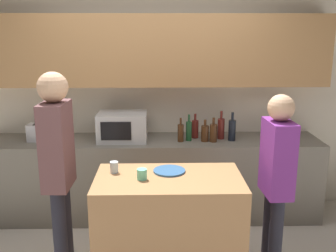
{
  "coord_description": "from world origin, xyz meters",
  "views": [
    {
      "loc": [
        0.06,
        -2.7,
        2.05
      ],
      "look_at": [
        0.13,
        0.42,
        1.27
      ],
      "focal_mm": 42.0,
      "sensor_mm": 36.0,
      "label": 1
    }
  ],
  "objects_px": {
    "bottle_0": "(181,133)",
    "bottle_6": "(232,130)",
    "bottle_3": "(205,133)",
    "cup_1": "(142,174)",
    "toaster": "(41,132)",
    "plate_on_island": "(169,171)",
    "bottle_1": "(189,131)",
    "bottle_4": "(213,133)",
    "potted_plant": "(281,121)",
    "person_left": "(58,162)",
    "cup_0": "(114,167)",
    "bottle_5": "(221,128)",
    "microwave": "(122,127)",
    "bottle_2": "(195,129)",
    "person_center": "(276,174)"
  },
  "relations": [
    {
      "from": "potted_plant",
      "to": "bottle_0",
      "type": "xyz_separation_m",
      "value": [
        -1.09,
        -0.07,
        -0.1
      ]
    },
    {
      "from": "person_center",
      "to": "bottle_5",
      "type": "bearing_deg",
      "value": 9.45
    },
    {
      "from": "bottle_1",
      "to": "bottle_3",
      "type": "bearing_deg",
      "value": -11.55
    },
    {
      "from": "bottle_1",
      "to": "toaster",
      "type": "bearing_deg",
      "value": 178.64
    },
    {
      "from": "bottle_1",
      "to": "plate_on_island",
      "type": "relative_size",
      "value": 1.1
    },
    {
      "from": "potted_plant",
      "to": "bottle_6",
      "type": "xyz_separation_m",
      "value": [
        -0.54,
        -0.05,
        -0.08
      ]
    },
    {
      "from": "potted_plant",
      "to": "cup_1",
      "type": "distance_m",
      "value": 1.92
    },
    {
      "from": "bottle_2",
      "to": "microwave",
      "type": "bearing_deg",
      "value": -174.23
    },
    {
      "from": "bottle_3",
      "to": "person_center",
      "type": "distance_m",
      "value": 1.19
    },
    {
      "from": "bottle_3",
      "to": "bottle_1",
      "type": "bearing_deg",
      "value": 168.45
    },
    {
      "from": "plate_on_island",
      "to": "cup_1",
      "type": "relative_size",
      "value": 3.12
    },
    {
      "from": "cup_0",
      "to": "bottle_5",
      "type": "bearing_deg",
      "value": 47.56
    },
    {
      "from": "toaster",
      "to": "bottle_6",
      "type": "distance_m",
      "value": 2.05
    },
    {
      "from": "cup_0",
      "to": "microwave",
      "type": "bearing_deg",
      "value": 91.56
    },
    {
      "from": "potted_plant",
      "to": "plate_on_island",
      "type": "height_order",
      "value": "potted_plant"
    },
    {
      "from": "bottle_3",
      "to": "bottle_4",
      "type": "xyz_separation_m",
      "value": [
        0.09,
        -0.02,
        0.01
      ]
    },
    {
      "from": "bottle_3",
      "to": "bottle_6",
      "type": "height_order",
      "value": "bottle_6"
    },
    {
      "from": "bottle_3",
      "to": "cup_1",
      "type": "height_order",
      "value": "bottle_3"
    },
    {
      "from": "toaster",
      "to": "bottle_2",
      "type": "height_order",
      "value": "bottle_2"
    },
    {
      "from": "bottle_6",
      "to": "person_left",
      "type": "bearing_deg",
      "value": -143.79
    },
    {
      "from": "microwave",
      "to": "person_left",
      "type": "height_order",
      "value": "person_left"
    },
    {
      "from": "cup_0",
      "to": "cup_1",
      "type": "xyz_separation_m",
      "value": [
        0.23,
        -0.15,
        -0.0
      ]
    },
    {
      "from": "plate_on_island",
      "to": "cup_0",
      "type": "height_order",
      "value": "cup_0"
    },
    {
      "from": "person_center",
      "to": "potted_plant",
      "type": "bearing_deg",
      "value": -20.92
    },
    {
      "from": "potted_plant",
      "to": "bottle_2",
      "type": "bearing_deg",
      "value": 175.18
    },
    {
      "from": "bottle_1",
      "to": "person_left",
      "type": "xyz_separation_m",
      "value": [
        -1.1,
        -1.16,
        0.06
      ]
    },
    {
      "from": "potted_plant",
      "to": "person_left",
      "type": "distance_m",
      "value": 2.42
    },
    {
      "from": "person_center",
      "to": "plate_on_island",
      "type": "bearing_deg",
      "value": 81.73
    },
    {
      "from": "microwave",
      "to": "bottle_3",
      "type": "distance_m",
      "value": 0.88
    },
    {
      "from": "bottle_5",
      "to": "plate_on_island",
      "type": "bearing_deg",
      "value": -117.8
    },
    {
      "from": "bottle_3",
      "to": "cup_1",
      "type": "bearing_deg",
      "value": -117.7
    },
    {
      "from": "potted_plant",
      "to": "bottle_6",
      "type": "height_order",
      "value": "potted_plant"
    },
    {
      "from": "toaster",
      "to": "cup_1",
      "type": "bearing_deg",
      "value": -47.85
    },
    {
      "from": "cup_1",
      "to": "person_center",
      "type": "xyz_separation_m",
      "value": [
        1.06,
        0.08,
        -0.04
      ]
    },
    {
      "from": "potted_plant",
      "to": "bottle_4",
      "type": "height_order",
      "value": "potted_plant"
    },
    {
      "from": "cup_0",
      "to": "bottle_2",
      "type": "bearing_deg",
      "value": 57.31
    },
    {
      "from": "bottle_1",
      "to": "bottle_4",
      "type": "bearing_deg",
      "value": -11.62
    },
    {
      "from": "bottle_5",
      "to": "person_left",
      "type": "bearing_deg",
      "value": -140.02
    },
    {
      "from": "bottle_0",
      "to": "bottle_5",
      "type": "bearing_deg",
      "value": 12.91
    },
    {
      "from": "bottle_5",
      "to": "cup_1",
      "type": "bearing_deg",
      "value": -122.14
    },
    {
      "from": "bottle_3",
      "to": "person_center",
      "type": "relative_size",
      "value": 0.15
    },
    {
      "from": "potted_plant",
      "to": "person_left",
      "type": "bearing_deg",
      "value": -150.46
    },
    {
      "from": "bottle_2",
      "to": "plate_on_island",
      "type": "bearing_deg",
      "value": -105.04
    },
    {
      "from": "bottle_0",
      "to": "bottle_6",
      "type": "height_order",
      "value": "bottle_6"
    },
    {
      "from": "bottle_6",
      "to": "plate_on_island",
      "type": "relative_size",
      "value": 1.19
    },
    {
      "from": "cup_0",
      "to": "person_center",
      "type": "xyz_separation_m",
      "value": [
        1.29,
        -0.07,
        -0.05
      ]
    },
    {
      "from": "bottle_2",
      "to": "plate_on_island",
      "type": "relative_size",
      "value": 1.03
    },
    {
      "from": "cup_0",
      "to": "person_left",
      "type": "relative_size",
      "value": 0.05
    },
    {
      "from": "toaster",
      "to": "bottle_4",
      "type": "xyz_separation_m",
      "value": [
        1.84,
        -0.09,
        0.01
      ]
    },
    {
      "from": "potted_plant",
      "to": "bottle_5",
      "type": "height_order",
      "value": "potted_plant"
    }
  ]
}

